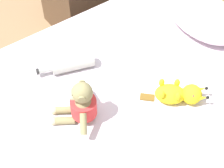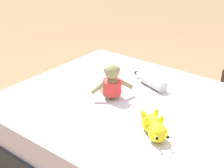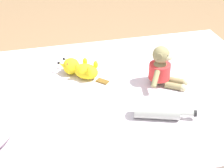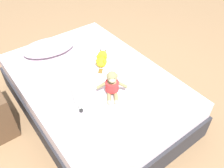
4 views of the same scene
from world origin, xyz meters
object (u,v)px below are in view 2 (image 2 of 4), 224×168
bed (149,141)px  plush_monkey (111,84)px  plush_yellow_creature (154,127)px  glass_bottle (152,82)px

bed → plush_monkey: (0.02, -0.29, 0.32)m
plush_monkey → plush_yellow_creature: (0.20, 0.44, -0.05)m
plush_monkey → plush_yellow_creature: 0.48m
bed → plush_monkey: size_ratio=7.62×
bed → glass_bottle: bearing=-149.1°
glass_bottle → bed: bearing=30.9°
bed → glass_bottle: (-0.28, -0.17, 0.26)m
plush_monkey → glass_bottle: size_ratio=0.83×
plush_monkey → glass_bottle: (-0.29, 0.13, -0.06)m
bed → plush_yellow_creature: (0.21, 0.15, 0.27)m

